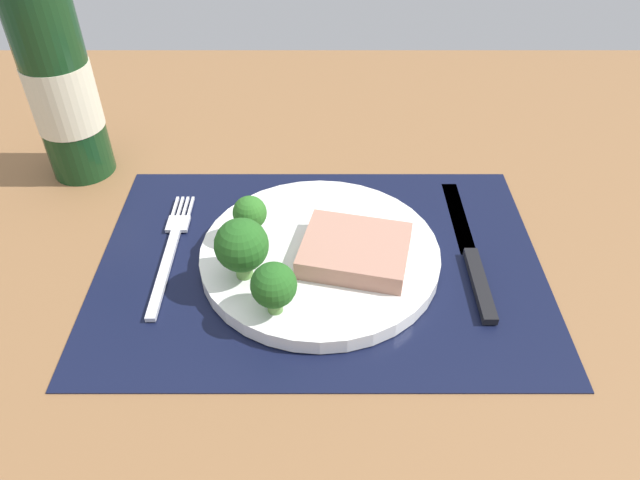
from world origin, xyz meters
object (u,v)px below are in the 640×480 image
(steak, at_px, (355,250))
(wine_bottle, at_px, (60,84))
(plate, at_px, (320,255))
(knife, at_px, (471,255))
(fork, at_px, (171,250))

(steak, xyz_separation_m, wine_bottle, (-0.33, 0.19, 0.09))
(plate, xyz_separation_m, steak, (0.03, -0.01, 0.02))
(plate, height_order, wine_bottle, wine_bottle)
(wine_bottle, bearing_deg, steak, -29.54)
(plate, distance_m, steak, 0.04)
(steak, relative_size, knife, 0.45)
(plate, bearing_deg, knife, 1.93)
(plate, xyz_separation_m, fork, (-0.16, 0.01, -0.01))
(knife, height_order, wine_bottle, wine_bottle)
(fork, relative_size, wine_bottle, 0.60)
(plate, distance_m, knife, 0.16)
(plate, relative_size, fork, 1.28)
(fork, distance_m, knife, 0.32)
(steak, relative_size, fork, 0.54)
(steak, xyz_separation_m, fork, (-0.19, 0.03, -0.02))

